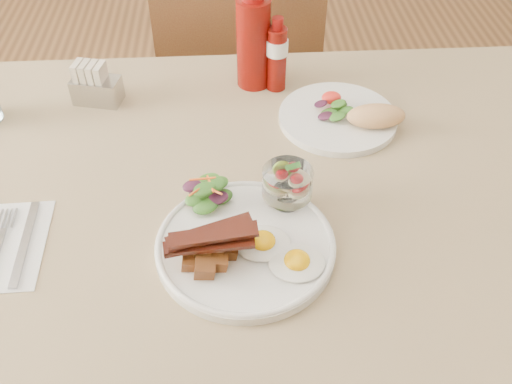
# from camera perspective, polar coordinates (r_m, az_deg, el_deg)

# --- Properties ---
(table) EXTENTS (1.33, 0.88, 0.75)m
(table) POSITION_cam_1_polar(r_m,az_deg,el_deg) (1.06, -0.48, -2.62)
(table) COLOR brown
(table) RESTS_ON ground
(chair_far) EXTENTS (0.42, 0.42, 0.93)m
(chair_far) POSITION_cam_1_polar(r_m,az_deg,el_deg) (1.67, -1.68, 10.67)
(chair_far) COLOR brown
(chair_far) RESTS_ON ground
(main_plate) EXTENTS (0.28, 0.28, 0.02)m
(main_plate) POSITION_cam_1_polar(r_m,az_deg,el_deg) (0.89, -1.06, -5.43)
(main_plate) COLOR white
(main_plate) RESTS_ON table
(fried_eggs) EXTENTS (0.14, 0.12, 0.02)m
(fried_eggs) POSITION_cam_1_polar(r_m,az_deg,el_deg) (0.86, 2.38, -5.99)
(fried_eggs) COLOR silver
(fried_eggs) RESTS_ON main_plate
(bacon_potato_pile) EXTENTS (0.14, 0.08, 0.06)m
(bacon_potato_pile) POSITION_cam_1_polar(r_m,az_deg,el_deg) (0.84, -4.71, -5.62)
(bacon_potato_pile) COLOR brown
(bacon_potato_pile) RESTS_ON main_plate
(side_salad) EXTENTS (0.09, 0.09, 0.05)m
(side_salad) POSITION_cam_1_polar(r_m,az_deg,el_deg) (0.93, -4.84, -0.13)
(side_salad) COLOR #1B4713
(side_salad) RESTS_ON main_plate
(fruit_cup) EXTENTS (0.08, 0.08, 0.08)m
(fruit_cup) POSITION_cam_1_polar(r_m,az_deg,el_deg) (0.91, 3.16, 0.92)
(fruit_cup) COLOR white
(fruit_cup) RESTS_ON main_plate
(second_plate) EXTENTS (0.24, 0.23, 0.06)m
(second_plate) POSITION_cam_1_polar(r_m,az_deg,el_deg) (1.14, 9.06, 7.49)
(second_plate) COLOR white
(second_plate) RESTS_ON table
(ketchup_bottle) EXTENTS (0.09, 0.09, 0.21)m
(ketchup_bottle) POSITION_cam_1_polar(r_m,az_deg,el_deg) (1.20, -0.25, 14.81)
(ketchup_bottle) COLOR #5E0905
(ketchup_bottle) RESTS_ON table
(hot_sauce_bottle) EXTENTS (0.05, 0.05, 0.16)m
(hot_sauce_bottle) POSITION_cam_1_polar(r_m,az_deg,el_deg) (1.20, 2.09, 13.51)
(hot_sauce_bottle) COLOR #5E0905
(hot_sauce_bottle) RESTS_ON table
(sugar_caddy) EXTENTS (0.10, 0.07, 0.09)m
(sugar_caddy) POSITION_cam_1_polar(r_m,az_deg,el_deg) (1.22, -15.79, 10.17)
(sugar_caddy) COLOR #ACACB1
(sugar_caddy) RESTS_ON table
(napkin_cutlery) EXTENTS (0.11, 0.19, 0.01)m
(napkin_cutlery) POSITION_cam_1_polar(r_m,az_deg,el_deg) (0.98, -23.15, -4.88)
(napkin_cutlery) COLOR white
(napkin_cutlery) RESTS_ON table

